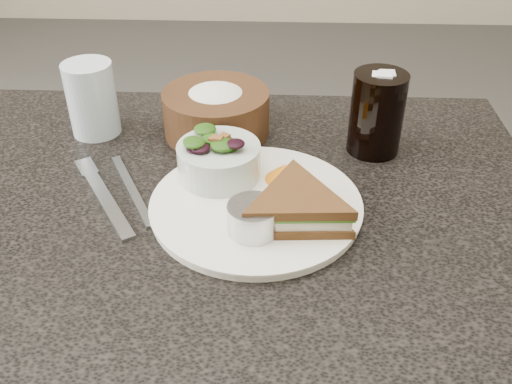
{
  "coord_description": "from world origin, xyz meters",
  "views": [
    {
      "loc": [
        0.09,
        -0.68,
        1.24
      ],
      "look_at": [
        0.07,
        -0.03,
        0.78
      ],
      "focal_mm": 40.0,
      "sensor_mm": 36.0,
      "label": 1
    }
  ],
  "objects_px": {
    "dining_table": "(221,361)",
    "dinner_plate": "(256,205)",
    "water_glass": "(92,99)",
    "salad_bowl": "(219,155)",
    "bread_basket": "(216,105)",
    "sandwich": "(297,207)",
    "dressing_ramekin": "(253,218)",
    "cola_glass": "(377,110)"
  },
  "relations": [
    {
      "from": "salad_bowl",
      "to": "dressing_ramekin",
      "type": "height_order",
      "value": "salad_bowl"
    },
    {
      "from": "dining_table",
      "to": "cola_glass",
      "type": "xyz_separation_m",
      "value": [
        0.25,
        0.15,
        0.45
      ]
    },
    {
      "from": "dressing_ramekin",
      "to": "water_glass",
      "type": "height_order",
      "value": "water_glass"
    },
    {
      "from": "bread_basket",
      "to": "sandwich",
      "type": "bearing_deg",
      "value": -62.88
    },
    {
      "from": "dinner_plate",
      "to": "dining_table",
      "type": "bearing_deg",
      "value": 158.89
    },
    {
      "from": "dressing_ramekin",
      "to": "water_glass",
      "type": "distance_m",
      "value": 0.4
    },
    {
      "from": "cola_glass",
      "to": "water_glass",
      "type": "distance_m",
      "value": 0.48
    },
    {
      "from": "bread_basket",
      "to": "cola_glass",
      "type": "bearing_deg",
      "value": -10.26
    },
    {
      "from": "sandwich",
      "to": "bread_basket",
      "type": "height_order",
      "value": "bread_basket"
    },
    {
      "from": "cola_glass",
      "to": "water_glass",
      "type": "bearing_deg",
      "value": 175.12
    },
    {
      "from": "cola_glass",
      "to": "bread_basket",
      "type": "bearing_deg",
      "value": 169.74
    },
    {
      "from": "sandwich",
      "to": "dressing_ramekin",
      "type": "height_order",
      "value": "sandwich"
    },
    {
      "from": "dressing_ramekin",
      "to": "water_glass",
      "type": "bearing_deg",
      "value": 135.8
    },
    {
      "from": "dressing_ramekin",
      "to": "bread_basket",
      "type": "xyz_separation_m",
      "value": [
        -0.08,
        0.29,
        0.02
      ]
    },
    {
      "from": "sandwich",
      "to": "dressing_ramekin",
      "type": "bearing_deg",
      "value": -160.56
    },
    {
      "from": "sandwich",
      "to": "dinner_plate",
      "type": "bearing_deg",
      "value": 140.85
    },
    {
      "from": "water_glass",
      "to": "dining_table",
      "type": "bearing_deg",
      "value": -40.44
    },
    {
      "from": "sandwich",
      "to": "cola_glass",
      "type": "xyz_separation_m",
      "value": [
        0.13,
        0.21,
        0.04
      ]
    },
    {
      "from": "cola_glass",
      "to": "water_glass",
      "type": "xyz_separation_m",
      "value": [
        -0.47,
        0.04,
        -0.01
      ]
    },
    {
      "from": "dinner_plate",
      "to": "dressing_ramekin",
      "type": "xyz_separation_m",
      "value": [
        -0.0,
        -0.06,
        0.03
      ]
    },
    {
      "from": "sandwich",
      "to": "water_glass",
      "type": "xyz_separation_m",
      "value": [
        -0.34,
        0.26,
        0.03
      ]
    },
    {
      "from": "cola_glass",
      "to": "salad_bowl",
      "type": "bearing_deg",
      "value": -156.01
    },
    {
      "from": "dinner_plate",
      "to": "dressing_ramekin",
      "type": "relative_size",
      "value": 4.33
    },
    {
      "from": "dining_table",
      "to": "salad_bowl",
      "type": "xyz_separation_m",
      "value": [
        0.01,
        0.04,
        0.42
      ]
    },
    {
      "from": "dining_table",
      "to": "bread_basket",
      "type": "bearing_deg",
      "value": 93.39
    },
    {
      "from": "dining_table",
      "to": "sandwich",
      "type": "bearing_deg",
      "value": -28.37
    },
    {
      "from": "dining_table",
      "to": "bread_basket",
      "type": "height_order",
      "value": "bread_basket"
    },
    {
      "from": "dining_table",
      "to": "salad_bowl",
      "type": "bearing_deg",
      "value": 78.37
    },
    {
      "from": "sandwich",
      "to": "water_glass",
      "type": "relative_size",
      "value": 1.35
    },
    {
      "from": "salad_bowl",
      "to": "dressing_ramekin",
      "type": "xyz_separation_m",
      "value": [
        0.06,
        -0.13,
        -0.02
      ]
    },
    {
      "from": "sandwich",
      "to": "bread_basket",
      "type": "xyz_separation_m",
      "value": [
        -0.13,
        0.26,
        0.02
      ]
    },
    {
      "from": "dining_table",
      "to": "water_glass",
      "type": "bearing_deg",
      "value": 139.56
    },
    {
      "from": "salad_bowl",
      "to": "cola_glass",
      "type": "distance_m",
      "value": 0.27
    },
    {
      "from": "water_glass",
      "to": "salad_bowl",
      "type": "bearing_deg",
      "value": -33.01
    },
    {
      "from": "dining_table",
      "to": "salad_bowl",
      "type": "relative_size",
      "value": 8.06
    },
    {
      "from": "dining_table",
      "to": "dinner_plate",
      "type": "relative_size",
      "value": 3.35
    },
    {
      "from": "salad_bowl",
      "to": "cola_glass",
      "type": "bearing_deg",
      "value": 23.99
    },
    {
      "from": "dining_table",
      "to": "cola_glass",
      "type": "bearing_deg",
      "value": 30.43
    },
    {
      "from": "cola_glass",
      "to": "water_glass",
      "type": "height_order",
      "value": "cola_glass"
    },
    {
      "from": "salad_bowl",
      "to": "bread_basket",
      "type": "height_order",
      "value": "bread_basket"
    },
    {
      "from": "dinner_plate",
      "to": "salad_bowl",
      "type": "height_order",
      "value": "salad_bowl"
    },
    {
      "from": "salad_bowl",
      "to": "cola_glass",
      "type": "height_order",
      "value": "cola_glass"
    }
  ]
}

